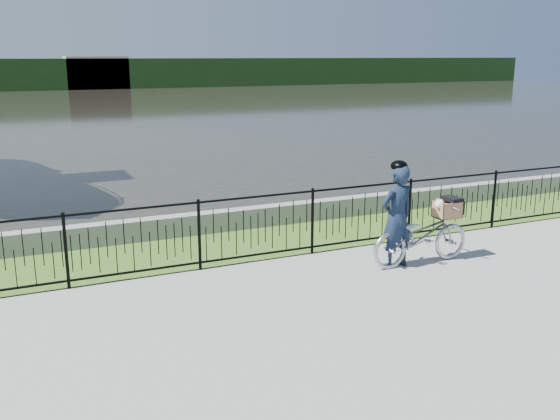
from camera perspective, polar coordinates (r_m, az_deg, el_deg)
name	(u,v)px	position (r m, az deg, el deg)	size (l,w,h in m)	color
ground	(301,294)	(9.00, 1.95, -7.68)	(120.00, 120.00, 0.00)	gray
grass_strip	(237,245)	(11.25, -3.94, -3.19)	(60.00, 2.00, 0.01)	#3D611E
water	(62,111)	(40.79, -19.34, 8.54)	(120.00, 120.00, 0.00)	black
quay_wall	(219,221)	(12.10, -5.63, -1.02)	(60.00, 0.30, 0.40)	gray
fence	(258,228)	(10.20, -2.02, -1.64)	(14.00, 0.06, 1.15)	black
far_treeline	(32,74)	(67.61, -21.74, 11.48)	(120.00, 6.00, 3.00)	#1D3B17
far_building_right	(97,73)	(66.72, -16.43, 11.95)	(6.00, 3.00, 3.20)	gray
bicycle_rig	(422,235)	(10.37, 12.81, -2.24)	(1.81, 0.63, 1.08)	#A8ACB4
cyclist	(397,215)	(10.05, 10.65, -0.46)	(0.65, 0.48, 1.73)	#121E31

